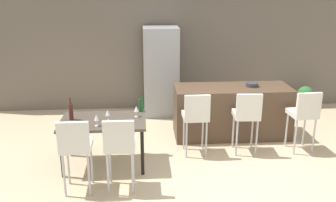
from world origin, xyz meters
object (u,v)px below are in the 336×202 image
object	(u,v)px
bar_chair_right	(304,112)
bar_chair_middle	(247,113)
dining_table	(103,124)
wine_glass_near	(136,109)
dining_chair_far	(120,143)
wine_bottle_far	(71,111)
kitchen_island	(232,111)
dining_chair_near	(75,144)
wine_bottle_left	(141,105)
refrigerator	(161,72)
fruit_bowl	(252,85)
bar_chair_left	(196,114)
potted_plant	(305,97)
wine_glass_middle	(108,113)
wine_glass_right	(96,118)

from	to	relation	value
bar_chair_right	bar_chair_middle	bearing A→B (deg)	-179.99
dining_table	wine_glass_near	world-z (taller)	wine_glass_near
dining_chair_far	wine_bottle_far	distance (m)	1.13
kitchen_island	dining_chair_near	xyz separation A→B (m)	(-2.49, -1.79, 0.24)
wine_bottle_left	refrigerator	xyz separation A→B (m)	(0.42, 1.97, 0.07)
kitchen_island	fruit_bowl	distance (m)	0.61
bar_chair_left	wine_bottle_far	distance (m)	1.93
potted_plant	wine_glass_middle	bearing A→B (deg)	-150.12
refrigerator	potted_plant	distance (m)	3.22
fruit_bowl	wine_bottle_left	bearing A→B (deg)	-160.73
dining_chair_far	potted_plant	xyz separation A→B (m)	(3.86, 3.07, -0.39)
wine_bottle_left	bar_chair_left	bearing A→B (deg)	-5.93
dining_chair_far	wine_bottle_far	xyz separation A→B (m)	(-0.76, 0.81, 0.17)
bar_chair_right	wine_bottle_left	xyz separation A→B (m)	(-2.64, 0.09, 0.15)
wine_glass_right	wine_glass_near	bearing A→B (deg)	31.27
dining_chair_near	wine_glass_right	xyz separation A→B (m)	(0.22, 0.54, 0.17)
potted_plant	bar_chair_middle	bearing A→B (deg)	-132.66
wine_bottle_far	wine_glass_middle	size ratio (longest dim) A/B	1.97
bar_chair_left	wine_bottle_left	size ratio (longest dim) A/B	3.82
wine_bottle_left	potted_plant	size ratio (longest dim) A/B	0.51
wine_bottle_left	refrigerator	world-z (taller)	refrigerator
kitchen_island	wine_bottle_left	world-z (taller)	wine_bottle_left
wine_glass_near	fruit_bowl	size ratio (longest dim) A/B	0.80
bar_chair_middle	wine_glass_near	size ratio (longest dim) A/B	6.03
bar_chair_left	wine_bottle_left	world-z (taller)	bar_chair_left
dining_table	wine_bottle_far	xyz separation A→B (m)	(-0.47, 0.04, 0.20)
wine_glass_middle	fruit_bowl	xyz separation A→B (m)	(2.47, 1.08, 0.09)
kitchen_island	potted_plant	world-z (taller)	kitchen_island
dining_chair_far	refrigerator	bearing A→B (deg)	77.24
dining_table	fruit_bowl	world-z (taller)	fruit_bowl
potted_plant	dining_chair_far	bearing A→B (deg)	-141.47
wine_glass_middle	potted_plant	world-z (taller)	wine_glass_middle
bar_chair_middle	refrigerator	world-z (taller)	refrigerator
bar_chair_left	wine_glass_middle	distance (m)	1.40
kitchen_island	dining_chair_far	distance (m)	2.64
kitchen_island	wine_glass_middle	bearing A→B (deg)	-153.51
bar_chair_right	wine_glass_right	xyz separation A→B (m)	(-3.27, -0.49, 0.17)
refrigerator	bar_chair_right	bearing A→B (deg)	-42.79
kitchen_island	wine_bottle_far	distance (m)	2.88
bar_chair_left	bar_chair_middle	size ratio (longest dim) A/B	1.00
dining_chair_far	wine_bottle_far	world-z (taller)	wine_bottle_far
dining_chair_near	wine_bottle_far	bearing A→B (deg)	103.08
kitchen_island	potted_plant	distance (m)	2.33
refrigerator	wine_glass_middle	bearing A→B (deg)	-111.13
bar_chair_middle	wine_glass_middle	world-z (taller)	bar_chair_middle
wine_bottle_far	fruit_bowl	world-z (taller)	wine_bottle_far
wine_glass_middle	refrigerator	bearing A→B (deg)	68.87
bar_chair_left	refrigerator	world-z (taller)	refrigerator
wine_glass_near	fruit_bowl	world-z (taller)	fruit_bowl
wine_glass_middle	wine_glass_right	world-z (taller)	same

